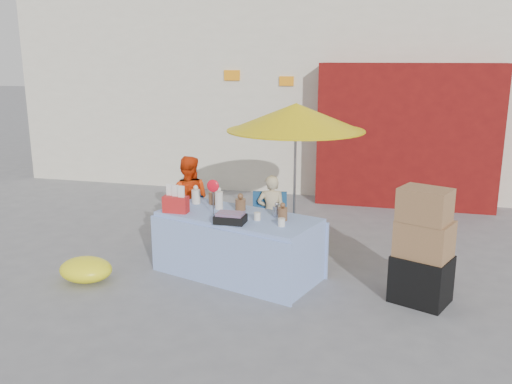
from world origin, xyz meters
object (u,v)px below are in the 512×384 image
(market_table, at_px, (238,244))
(vendor_orange, at_px, (188,200))
(vendor_beige, at_px, (271,213))
(box_stack, at_px, (423,251))
(chair_right, at_px, (269,236))
(chair_left, at_px, (186,229))
(umbrella, at_px, (296,118))

(market_table, height_order, vendor_orange, vendor_orange)
(vendor_beige, relative_size, box_stack, 0.83)
(chair_right, distance_m, vendor_beige, 0.33)
(market_table, relative_size, chair_right, 2.63)
(vendor_orange, bearing_deg, box_stack, 149.64)
(chair_left, distance_m, box_stack, 3.45)
(chair_left, height_order, vendor_beige, vendor_beige)
(chair_left, height_order, umbrella, umbrella)
(vendor_orange, relative_size, umbrella, 0.63)
(chair_left, relative_size, chair_right, 1.00)
(vendor_orange, bearing_deg, chair_right, 163.85)
(market_table, bearing_deg, umbrella, 83.21)
(chair_right, xyz_separation_m, umbrella, (0.30, 0.28, 1.64))
(box_stack, bearing_deg, chair_left, 161.75)
(chair_left, bearing_deg, box_stack, -28.24)
(market_table, distance_m, vendor_orange, 1.44)
(chair_left, relative_size, vendor_beige, 0.77)
(chair_left, bearing_deg, chair_right, -10.00)
(box_stack, bearing_deg, market_table, 173.81)
(vendor_beige, height_order, umbrella, umbrella)
(chair_right, xyz_separation_m, vendor_orange, (-1.25, 0.13, 0.40))
(market_table, xyz_separation_m, box_stack, (2.22, -0.24, 0.21))
(vendor_orange, distance_m, box_stack, 3.48)
(chair_right, relative_size, umbrella, 0.41)
(vendor_beige, bearing_deg, box_stack, 138.94)
(market_table, distance_m, chair_left, 1.34)
(chair_left, distance_m, vendor_beige, 1.29)
(chair_right, bearing_deg, umbrella, 33.22)
(umbrella, bearing_deg, chair_left, -169.62)
(chair_right, bearing_deg, vendor_orange, 163.85)
(chair_left, distance_m, chair_right, 1.25)
(vendor_orange, height_order, vendor_beige, vendor_orange)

